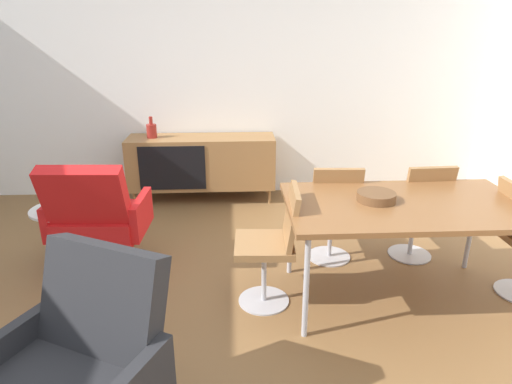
{
  "coord_description": "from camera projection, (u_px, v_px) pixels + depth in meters",
  "views": [
    {
      "loc": [
        0.3,
        -2.45,
        1.84
      ],
      "look_at": [
        0.45,
        0.44,
        0.76
      ],
      "focal_mm": 31.15,
      "sensor_mm": 36.0,
      "label": 1
    }
  ],
  "objects": [
    {
      "name": "wall_back",
      "position": [
        205.0,
        70.0,
        4.87
      ],
      "size": [
        6.8,
        0.12,
        2.8
      ],
      "primitive_type": "cube",
      "color": "white",
      "rests_on": "ground_plane"
    },
    {
      "name": "fruit_bowl",
      "position": [
        58.0,
        203.0,
        3.43
      ],
      "size": [
        0.2,
        0.2,
        0.11
      ],
      "color": "#262628",
      "rests_on": "side_table_round"
    },
    {
      "name": "ground_plane",
      "position": [
        191.0,
        325.0,
        2.92
      ],
      "size": [
        8.32,
        8.32,
        0.0
      ],
      "primitive_type": "plane",
      "color": "brown"
    },
    {
      "name": "lounge_chair_red",
      "position": [
        97.0,
        217.0,
        3.42
      ],
      "size": [
        0.74,
        0.68,
        0.95
      ],
      "color": "red",
      "rests_on": "ground_plane"
    },
    {
      "name": "dining_table",
      "position": [
        405.0,
        208.0,
        2.98
      ],
      "size": [
        1.6,
        0.9,
        0.74
      ],
      "color": "brown",
      "rests_on": "ground_plane"
    },
    {
      "name": "vase_cobalt",
      "position": [
        152.0,
        130.0,
        4.77
      ],
      "size": [
        0.11,
        0.11,
        0.23
      ],
      "color": "maroon",
      "rests_on": "sideboard"
    },
    {
      "name": "sideboard",
      "position": [
        202.0,
        162.0,
        4.92
      ],
      "size": [
        1.6,
        0.45,
        0.72
      ],
      "color": "olive",
      "rests_on": "ground_plane"
    },
    {
      "name": "armchair_black_shell",
      "position": [
        81.0,
        364.0,
        1.93
      ],
      "size": [
        0.87,
        0.85,
        0.95
      ],
      "color": "#262628",
      "rests_on": "ground_plane"
    },
    {
      "name": "wooden_bowl_on_table",
      "position": [
        376.0,
        197.0,
        2.99
      ],
      "size": [
        0.26,
        0.26,
        0.06
      ],
      "primitive_type": "cylinder",
      "color": "brown",
      "rests_on": "dining_table"
    },
    {
      "name": "dining_chair_near_window",
      "position": [
        273.0,
        242.0,
        3.02
      ],
      "size": [
        0.44,
        0.42,
        0.86
      ],
      "color": "#9E7042",
      "rests_on": "ground_plane"
    },
    {
      "name": "side_table_round",
      "position": [
        63.0,
        231.0,
        3.52
      ],
      "size": [
        0.44,
        0.44,
        0.52
      ],
      "color": "white",
      "rests_on": "ground_plane"
    },
    {
      "name": "dining_chair_back_right",
      "position": [
        419.0,
        207.0,
        3.6
      ],
      "size": [
        0.42,
        0.44,
        0.86
      ],
      "color": "#9E7042",
      "rests_on": "ground_plane"
    },
    {
      "name": "dining_chair_back_left",
      "position": [
        333.0,
        209.0,
        3.57
      ],
      "size": [
        0.42,
        0.44,
        0.86
      ],
      "color": "#9E7042",
      "rests_on": "ground_plane"
    }
  ]
}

